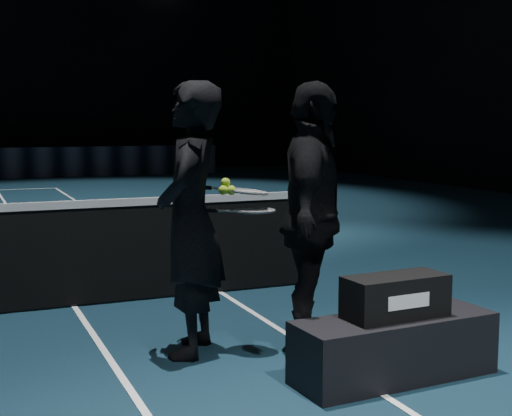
{
  "coord_description": "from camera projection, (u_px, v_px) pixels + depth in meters",
  "views": [
    {
      "loc": [
        3.18,
        -6.32,
        1.63
      ],
      "look_at": [
        5.12,
        -1.76,
        1.03
      ],
      "focal_mm": 50.0,
      "sensor_mm": 36.0,
      "label": 1
    }
  ],
  "objects": [
    {
      "name": "tennis_balls",
      "position": [
        227.0,
        188.0,
        4.94
      ],
      "size": [
        0.12,
        0.1,
        0.12
      ],
      "primitive_type": null,
      "color": "#A9CD2B",
      "rests_on": "racket_upper"
    },
    {
      "name": "racket_upper",
      "position": [
        248.0,
        192.0,
        4.98
      ],
      "size": [
        0.71,
        0.42,
        0.1
      ],
      "primitive_type": null,
      "rotation": [
        0.0,
        0.1,
        -0.32
      ],
      "color": "black",
      "rests_on": "player_b"
    },
    {
      "name": "player_bench",
      "position": [
        394.0,
        348.0,
        4.55
      ],
      "size": [
        1.36,
        0.52,
        0.4
      ],
      "primitive_type": "cube",
      "rotation": [
        0.0,
        0.0,
        0.06
      ],
      "color": "black",
      "rests_on": "floor"
    },
    {
      "name": "bag_signature",
      "position": [
        409.0,
        302.0,
        4.37
      ],
      "size": [
        0.31,
        0.02,
        0.09
      ],
      "primitive_type": "cube",
      "rotation": [
        0.0,
        0.0,
        0.06
      ],
      "color": "white",
      "rests_on": "racket_bag"
    },
    {
      "name": "player_a",
      "position": [
        190.0,
        219.0,
        4.96
      ],
      "size": [
        0.74,
        0.83,
        1.92
      ],
      "primitive_type": "imported",
      "rotation": [
        0.0,
        0.0,
        -2.08
      ],
      "color": "black",
      "rests_on": "floor"
    },
    {
      "name": "player_b",
      "position": [
        312.0,
        219.0,
        4.97
      ],
      "size": [
        0.98,
        1.2,
        1.92
      ],
      "primitive_type": "imported",
      "rotation": [
        0.0,
        0.0,
        1.02
      ],
      "color": "black",
      "rests_on": "floor"
    },
    {
      "name": "racket_bag",
      "position": [
        395.0,
        296.0,
        4.51
      ],
      "size": [
        0.69,
        0.32,
        0.27
      ],
      "primitive_type": "cube",
      "rotation": [
        0.0,
        0.0,
        0.06
      ],
      "color": "black",
      "rests_on": "player_bench"
    },
    {
      "name": "net_post_right",
      "position": [
        305.0,
        230.0,
        7.15
      ],
      "size": [
        0.1,
        0.1,
        1.1
      ],
      "primitive_type": "cylinder",
      "color": "black",
      "rests_on": "floor"
    },
    {
      "name": "racket_lower",
      "position": [
        255.0,
        211.0,
        4.96
      ],
      "size": [
        0.71,
        0.46,
        0.03
      ],
      "primitive_type": null,
      "rotation": [
        0.0,
        0.0,
        -0.39
      ],
      "color": "black",
      "rests_on": "player_a"
    }
  ]
}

